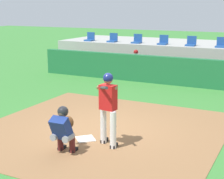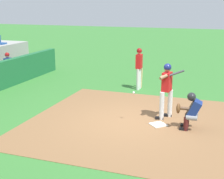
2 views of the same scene
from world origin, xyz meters
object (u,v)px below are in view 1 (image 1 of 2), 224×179
(stadium_seat_4, at_px, (191,43))
(stadium_seat_5, at_px, (221,45))
(stadium_seat_3, at_px, (163,42))
(batter_at_plate, at_px, (108,105))
(catcher_crouched, at_px, (63,128))
(stadium_seat_0, at_px, (90,38))
(stadium_seat_1, at_px, (113,40))
(home_plate, at_px, (85,139))
(stadium_seat_2, at_px, (137,41))
(dugout_player_0, at_px, (135,63))

(stadium_seat_4, relative_size, stadium_seat_5, 1.00)
(stadium_seat_5, bearing_deg, stadium_seat_3, 180.00)
(batter_at_plate, bearing_deg, stadium_seat_5, 85.80)
(catcher_crouched, relative_size, stadium_seat_4, 4.38)
(stadium_seat_0, relative_size, stadium_seat_4, 1.00)
(stadium_seat_4, bearing_deg, stadium_seat_1, 180.00)
(stadium_seat_4, bearing_deg, home_plate, -90.00)
(stadium_seat_5, bearing_deg, catcher_crouched, -97.48)
(catcher_crouched, height_order, stadium_seat_0, stadium_seat_0)
(stadium_seat_2, xyz_separation_m, stadium_seat_3, (1.44, 0.00, 0.00))
(stadium_seat_1, height_order, stadium_seat_2, same)
(stadium_seat_2, height_order, stadium_seat_3, same)
(stadium_seat_3, height_order, stadium_seat_4, same)
(stadium_seat_1, bearing_deg, batter_at_plate, -63.93)
(dugout_player_0, height_order, stadium_seat_5, stadium_seat_5)
(batter_at_plate, bearing_deg, stadium_seat_1, 116.07)
(dugout_player_0, bearing_deg, batter_at_plate, -71.04)
(home_plate, distance_m, stadium_seat_4, 10.29)
(home_plate, bearing_deg, catcher_crouched, -90.91)
(home_plate, relative_size, stadium_seat_4, 0.92)
(batter_at_plate, height_order, stadium_seat_1, stadium_seat_1)
(stadium_seat_0, height_order, stadium_seat_5, same)
(dugout_player_0, xyz_separation_m, stadium_seat_4, (2.14, 2.03, 0.86))
(batter_at_plate, bearing_deg, dugout_player_0, 108.96)
(dugout_player_0, distance_m, stadium_seat_0, 4.26)
(home_plate, xyz_separation_m, stadium_seat_1, (-4.33, 10.18, 1.51))
(home_plate, bearing_deg, stadium_seat_4, 90.00)
(stadium_seat_1, height_order, stadium_seat_4, same)
(stadium_seat_3, bearing_deg, stadium_seat_0, 180.00)
(catcher_crouched, height_order, dugout_player_0, dugout_player_0)
(catcher_crouched, distance_m, stadium_seat_0, 12.55)
(batter_at_plate, bearing_deg, catcher_crouched, -129.89)
(batter_at_plate, xyz_separation_m, stadium_seat_4, (-0.69, 10.27, 0.50))
(catcher_crouched, bearing_deg, dugout_player_0, 103.16)
(catcher_crouched, distance_m, stadium_seat_1, 11.96)
(home_plate, distance_m, catcher_crouched, 1.10)
(batter_at_plate, relative_size, stadium_seat_1, 3.76)
(dugout_player_0, relative_size, stadium_seat_1, 2.71)
(stadium_seat_3, bearing_deg, stadium_seat_1, 180.00)
(stadium_seat_2, bearing_deg, batter_at_plate, -70.78)
(stadium_seat_0, xyz_separation_m, stadium_seat_1, (1.44, 0.00, 0.00))
(stadium_seat_5, bearing_deg, stadium_seat_2, 180.00)
(dugout_player_0, distance_m, stadium_seat_2, 2.33)
(stadium_seat_0, xyz_separation_m, stadium_seat_5, (7.22, 0.00, 0.00))
(stadium_seat_2, distance_m, stadium_seat_3, 1.44)
(home_plate, xyz_separation_m, batter_at_plate, (0.69, -0.09, 1.01))
(stadium_seat_1, relative_size, stadium_seat_2, 1.00)
(batter_at_plate, distance_m, stadium_seat_4, 10.30)
(dugout_player_0, relative_size, stadium_seat_3, 2.71)
(stadium_seat_4, xyz_separation_m, stadium_seat_5, (1.44, 0.00, 0.00))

